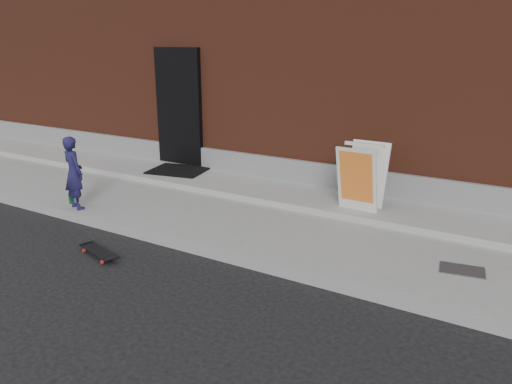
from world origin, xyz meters
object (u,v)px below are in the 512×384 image
Objects in this scene: skateboard at (98,251)px; pizza_sign at (362,176)px; child at (74,173)px; soda_can at (71,199)px.

pizza_sign is at bearing 49.37° from skateboard.
skateboard is (1.42, -0.88, -0.65)m from child.
pizza_sign is 4.57m from soda_can.
soda_can is at bearing 149.82° from skateboard.
pizza_sign is at bearing -137.38° from child.
skateboard is 0.74× the size of pizza_sign.
pizza_sign is 7.32× the size of soda_can.
skateboard is 5.45× the size of soda_can.
child is 4.35m from pizza_sign.
pizza_sign reaches higher than skateboard.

